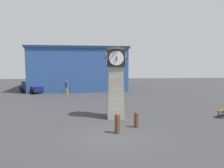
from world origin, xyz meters
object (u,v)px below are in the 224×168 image
object	(u,v)px
clock_tower	(116,81)
car_far_lot	(33,87)
bollard_near_tower	(136,119)
pedestrian_near_bench	(67,86)
bollard_mid_row	(117,123)

from	to	relation	value
clock_tower	car_far_lot	bearing A→B (deg)	125.15
clock_tower	bollard_near_tower	xyz separation A→B (m)	(1.04, -2.37, -2.11)
car_far_lot	pedestrian_near_bench	distance (m)	5.05
clock_tower	pedestrian_near_bench	distance (m)	12.50
bollard_near_tower	bollard_mid_row	bearing A→B (deg)	-140.83
clock_tower	car_far_lot	xyz separation A→B (m)	(-9.50, 13.49, -1.88)
bollard_mid_row	car_far_lot	size ratio (longest dim) A/B	0.28
bollard_near_tower	car_far_lot	world-z (taller)	car_far_lot
clock_tower	bollard_mid_row	bearing A→B (deg)	-93.32
car_far_lot	pedestrian_near_bench	size ratio (longest dim) A/B	2.43
pedestrian_near_bench	car_far_lot	bearing A→B (deg)	155.37
bollard_mid_row	car_far_lot	distance (m)	19.26
clock_tower	bollard_near_tower	size ratio (longest dim) A/B	5.16
bollard_near_tower	car_far_lot	bearing A→B (deg)	123.60
clock_tower	bollard_mid_row	world-z (taller)	clock_tower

